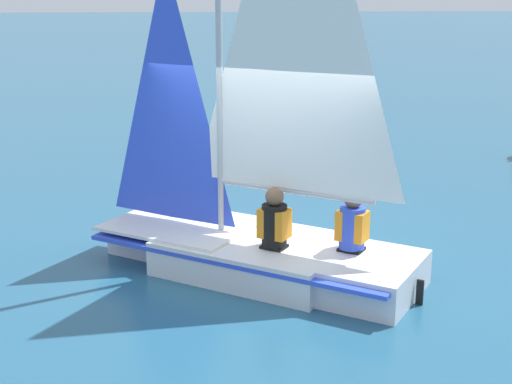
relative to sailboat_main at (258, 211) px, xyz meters
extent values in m
plane|color=#235675|center=(0.02, 0.02, -0.78)|extent=(260.00, 260.00, 0.00)
cube|color=silver|center=(0.02, 0.02, -0.57)|extent=(2.57, 2.70, 0.42)
cube|color=silver|center=(0.94, 1.28, -0.57)|extent=(1.24, 1.25, 0.42)
cube|color=silver|center=(-0.91, -1.23, -0.57)|extent=(1.62, 1.53, 0.42)
cube|color=blue|center=(0.02, 0.02, -0.43)|extent=(3.60, 4.09, 0.05)
cube|color=silver|center=(0.67, 0.91, -0.34)|extent=(2.23, 2.30, 0.04)
cylinder|color=#B7B7BC|center=(0.31, 0.43, 2.28)|extent=(0.08, 0.08, 5.27)
cylinder|color=#B7B7BC|center=(-0.28, -0.38, 0.32)|extent=(1.25, 1.66, 0.07)
pyramid|color=blue|center=(0.76, 1.03, 1.38)|extent=(0.84, 1.12, 3.28)
cube|color=black|center=(-1.22, -1.65, -0.63)|extent=(0.07, 0.08, 0.30)
cube|color=black|center=(-0.33, -0.15, -0.55)|extent=(0.36, 0.37, 0.45)
cylinder|color=black|center=(-0.33, -0.15, -0.07)|extent=(0.42, 0.42, 0.50)
cube|color=orange|center=(-0.33, -0.15, -0.05)|extent=(0.41, 0.43, 0.35)
sphere|color=brown|center=(-0.33, -0.15, 0.28)|extent=(0.22, 0.22, 0.22)
cube|color=black|center=(-0.54, -1.04, -0.55)|extent=(0.36, 0.37, 0.45)
cylinder|color=blue|center=(-0.54, -1.04, -0.07)|extent=(0.42, 0.42, 0.50)
cube|color=orange|center=(-0.54, -1.04, -0.05)|extent=(0.41, 0.43, 0.35)
sphere|color=brown|center=(-0.54, -1.04, 0.28)|extent=(0.22, 0.22, 0.22)
cylinder|color=blue|center=(-0.54, -1.04, 0.36)|extent=(0.29, 0.29, 0.06)
camera|label=1|loc=(-8.23, 1.09, 2.56)|focal=50.00mm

